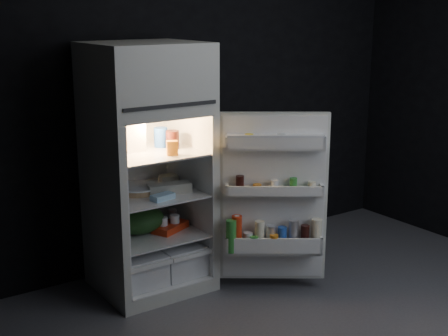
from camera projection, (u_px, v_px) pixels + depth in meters
floor at (341, 332)px, 3.97m from camera, size 4.00×3.40×0.00m
wall_back at (197, 92)px, 4.99m from camera, size 4.00×0.00×2.70m
wall_left at (3, 173)px, 2.54m from camera, size 0.00×3.40×2.70m
refrigerator at (146, 160)px, 4.42m from camera, size 0.76×0.71×1.78m
fridge_door at (273, 202)px, 4.39m from camera, size 0.70×0.57×1.22m
milk_jug at (132, 134)px, 4.36m from camera, size 0.15×0.15×0.24m
mayo_jar at (161, 137)px, 4.50m from camera, size 0.13×0.13×0.14m
jam_jar at (172, 140)px, 4.45m from camera, size 0.12×0.12×0.13m
amber_bottle at (107, 139)px, 4.25m from camera, size 0.10×0.10×0.22m
small_carton at (172, 148)px, 4.25m from camera, size 0.09×0.08×0.10m
egg_carton at (169, 188)px, 4.43m from camera, size 0.33×0.19×0.07m
pie at (138, 190)px, 4.44m from camera, size 0.36×0.36×0.04m
flat_package at (163, 197)px, 4.27m from camera, size 0.18×0.11×0.04m
wrapped_pkg at (169, 178)px, 4.72m from camera, size 0.15×0.14×0.05m
produce_bag at (139, 220)px, 4.48m from camera, size 0.46×0.42×0.20m
yogurt_tray at (170, 227)px, 4.55m from camera, size 0.31×0.25×0.05m
small_can_red at (154, 218)px, 4.69m from camera, size 0.09×0.09×0.09m
small_can_silver at (172, 215)px, 4.75m from camera, size 0.08×0.08×0.09m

